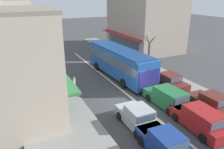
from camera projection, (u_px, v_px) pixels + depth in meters
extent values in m
plane|color=#3F3F42|center=(134.00, 100.00, 19.30)|extent=(140.00, 140.00, 0.00)
cube|color=silver|center=(114.00, 84.00, 22.67)|extent=(0.20, 28.00, 0.01)
cube|color=gray|center=(44.00, 88.00, 21.57)|extent=(5.20, 44.00, 0.14)
cube|color=gray|center=(152.00, 70.00, 26.87)|extent=(2.80, 44.00, 0.12)
cube|color=#2D703D|center=(61.00, 78.00, 16.85)|extent=(1.10, 6.58, 0.20)
cube|color=#425160|center=(57.00, 95.00, 17.13)|extent=(0.06, 5.72, 1.80)
cube|color=#84939E|center=(0.00, 54.00, 21.30)|extent=(6.90, 7.34, 6.63)
cube|color=gold|center=(42.00, 56.00, 23.11)|extent=(1.10, 6.75, 0.20)
cube|color=#425160|center=(39.00, 68.00, 23.39)|extent=(0.06, 5.87, 1.80)
cube|color=#23568E|center=(36.00, 41.00, 29.94)|extent=(1.10, 7.10, 0.20)
cube|color=#425160|center=(34.00, 51.00, 30.22)|extent=(0.06, 6.17, 1.80)
cube|color=gray|center=(144.00, 20.00, 35.95)|extent=(7.98, 12.26, 9.52)
cube|color=maroon|center=(120.00, 35.00, 34.85)|extent=(1.10, 11.28, 0.20)
cube|color=#425160|center=(123.00, 43.00, 35.47)|extent=(0.06, 9.81, 1.80)
cube|color=#1E4C99|center=(119.00, 62.00, 24.22)|extent=(2.98, 10.90, 2.70)
cube|color=#425160|center=(119.00, 58.00, 24.07)|extent=(3.00, 10.47, 0.90)
cube|color=navy|center=(149.00, 79.00, 19.80)|extent=(2.25, 0.16, 1.76)
cube|color=navy|center=(119.00, 49.00, 23.73)|extent=(2.81, 10.03, 0.12)
cylinder|color=black|center=(97.00, 66.00, 26.87)|extent=(0.30, 0.97, 0.96)
cylinder|color=black|center=(115.00, 63.00, 27.98)|extent=(0.30, 0.97, 0.96)
cylinder|color=black|center=(123.00, 84.00, 21.65)|extent=(0.30, 0.97, 0.96)
cylinder|color=black|center=(144.00, 79.00, 22.76)|extent=(0.30, 0.97, 0.96)
cube|color=navy|center=(165.00, 147.00, 12.64)|extent=(1.85, 4.25, 0.72)
cube|color=navy|center=(168.00, 138.00, 12.32)|extent=(1.61, 1.85, 0.60)
cube|color=#425160|center=(158.00, 130.00, 13.11)|extent=(1.44, 0.10, 0.51)
cube|color=#425160|center=(178.00, 148.00, 11.53)|extent=(1.41, 0.10, 0.48)
cylinder|color=black|center=(141.00, 141.00, 13.46)|extent=(0.20, 0.63, 0.62)
cylinder|color=black|center=(164.00, 134.00, 14.11)|extent=(0.20, 0.63, 0.62)
cube|color=maroon|center=(198.00, 121.00, 15.14)|extent=(1.97, 4.58, 0.76)
cube|color=maroon|center=(204.00, 115.00, 14.59)|extent=(1.76, 2.67, 0.68)
cube|color=#425160|center=(190.00, 106.00, 15.73)|extent=(1.51, 0.13, 0.58)
cube|color=#425160|center=(220.00, 125.00, 13.45)|extent=(1.48, 0.13, 0.54)
cylinder|color=black|center=(175.00, 117.00, 16.05)|extent=(0.21, 0.63, 0.62)
cylinder|color=black|center=(194.00, 112.00, 16.70)|extent=(0.21, 0.63, 0.62)
cylinder|color=black|center=(203.00, 138.00, 13.72)|extent=(0.21, 0.63, 0.62)
cylinder|color=black|center=(223.00, 132.00, 14.37)|extent=(0.21, 0.63, 0.62)
cube|color=#9EA3A8|center=(138.00, 119.00, 15.41)|extent=(1.78, 4.23, 0.72)
cube|color=#9EA3A8|center=(139.00, 112.00, 15.09)|extent=(1.59, 1.82, 0.60)
cube|color=#425160|center=(133.00, 106.00, 15.88)|extent=(1.44, 0.08, 0.51)
cube|color=#425160|center=(147.00, 118.00, 14.31)|extent=(1.40, 0.08, 0.48)
cylinder|color=black|center=(119.00, 116.00, 16.21)|extent=(0.19, 0.62, 0.62)
cylinder|color=black|center=(139.00, 111.00, 16.89)|extent=(0.19, 0.62, 0.62)
cylinder|color=black|center=(137.00, 135.00, 14.07)|extent=(0.19, 0.62, 0.62)
cylinder|color=black|center=(159.00, 128.00, 14.75)|extent=(0.19, 0.62, 0.62)
cube|color=#1E6638|center=(167.00, 100.00, 18.23)|extent=(1.88, 4.55, 0.76)
cube|color=#1E6638|center=(170.00, 94.00, 17.69)|extent=(1.71, 2.64, 0.68)
cube|color=#425160|center=(160.00, 88.00, 18.79)|extent=(1.51, 0.10, 0.58)
cube|color=#425160|center=(182.00, 100.00, 16.59)|extent=(1.48, 0.10, 0.54)
cylinder|color=black|center=(148.00, 98.00, 19.05)|extent=(0.20, 0.62, 0.62)
cylinder|color=black|center=(164.00, 94.00, 19.80)|extent=(0.20, 0.62, 0.62)
cylinder|color=black|center=(169.00, 112.00, 16.80)|extent=(0.20, 0.62, 0.62)
cylinder|color=black|center=(186.00, 107.00, 17.56)|extent=(0.20, 0.62, 0.62)
cube|color=#561E19|center=(212.00, 105.00, 17.37)|extent=(1.81, 4.24, 0.72)
cube|color=#561E19|center=(214.00, 98.00, 17.05)|extent=(1.60, 1.83, 0.60)
cube|color=#425160|center=(205.00, 94.00, 17.84)|extent=(1.44, 0.09, 0.51)
cylinder|color=black|center=(192.00, 103.00, 18.18)|extent=(0.19, 0.62, 0.62)
cylinder|color=black|center=(207.00, 99.00, 18.85)|extent=(0.19, 0.62, 0.62)
cylinder|color=black|center=(217.00, 117.00, 16.03)|extent=(0.19, 0.62, 0.62)
cube|color=#561E19|center=(169.00, 83.00, 21.80)|extent=(1.74, 4.21, 0.72)
cube|color=#561E19|center=(170.00, 77.00, 21.49)|extent=(1.57, 1.81, 0.60)
cube|color=#425160|center=(164.00, 74.00, 22.26)|extent=(1.44, 0.07, 0.51)
cube|color=#425160|center=(177.00, 80.00, 20.71)|extent=(1.40, 0.07, 0.48)
cylinder|color=black|center=(154.00, 82.00, 22.57)|extent=(0.18, 0.62, 0.62)
cylinder|color=black|center=(167.00, 79.00, 23.28)|extent=(0.18, 0.62, 0.62)
cylinder|color=black|center=(170.00, 91.00, 20.45)|extent=(0.18, 0.62, 0.62)
cylinder|color=black|center=(184.00, 87.00, 21.16)|extent=(0.18, 0.62, 0.62)
cylinder|color=gray|center=(46.00, 39.00, 34.91)|extent=(0.12, 0.12, 4.20)
cube|color=black|center=(45.00, 28.00, 34.30)|extent=(0.24, 0.24, 0.68)
sphere|color=red|center=(45.00, 26.00, 34.28)|extent=(0.13, 0.13, 0.13)
sphere|color=black|center=(45.00, 28.00, 34.35)|extent=(0.13, 0.13, 0.13)
sphere|color=black|center=(46.00, 29.00, 34.43)|extent=(0.13, 0.13, 0.13)
cylinder|color=brown|center=(149.00, 55.00, 27.68)|extent=(0.24, 0.24, 3.02)
cylinder|color=brown|center=(148.00, 39.00, 27.32)|extent=(0.10, 0.85, 1.01)
cylinder|color=brown|center=(153.00, 40.00, 27.18)|extent=(0.92, 0.10, 0.90)
cylinder|color=brown|center=(151.00, 41.00, 26.74)|extent=(0.10, 0.75, 0.85)
cylinder|color=brown|center=(147.00, 40.00, 26.81)|extent=(0.94, 0.10, 1.05)
cylinder|color=#333338|center=(75.00, 90.00, 20.07)|extent=(0.14, 0.14, 0.84)
cylinder|color=#333338|center=(75.00, 89.00, 20.24)|extent=(0.14, 0.14, 0.84)
cube|color=beige|center=(74.00, 82.00, 19.91)|extent=(0.32, 0.41, 0.56)
sphere|color=#9E7051|center=(74.00, 78.00, 19.77)|extent=(0.22, 0.22, 0.22)
cylinder|color=beige|center=(74.00, 83.00, 19.69)|extent=(0.09, 0.09, 0.54)
cylinder|color=beige|center=(74.00, 81.00, 20.13)|extent=(0.09, 0.09, 0.54)
cube|color=brown|center=(74.00, 83.00, 20.26)|extent=(0.26, 0.17, 0.22)
cylinder|color=#232838|center=(54.00, 68.00, 25.84)|extent=(0.14, 0.14, 0.84)
cylinder|color=#232838|center=(54.00, 68.00, 26.00)|extent=(0.14, 0.14, 0.84)
cube|color=#478951|center=(53.00, 62.00, 25.67)|extent=(0.26, 0.38, 0.56)
sphere|color=#9E7051|center=(53.00, 59.00, 25.54)|extent=(0.22, 0.22, 0.22)
cylinder|color=#478951|center=(53.00, 63.00, 25.46)|extent=(0.09, 0.09, 0.54)
cylinder|color=#478951|center=(53.00, 62.00, 25.89)|extent=(0.09, 0.09, 0.54)
cylinder|color=#232838|center=(53.00, 64.00, 27.31)|extent=(0.14, 0.14, 0.84)
cylinder|color=#232838|center=(54.00, 64.00, 27.36)|extent=(0.14, 0.14, 0.84)
cube|color=#478951|center=(53.00, 59.00, 27.09)|extent=(0.39, 0.27, 0.56)
sphere|color=brown|center=(53.00, 56.00, 26.95)|extent=(0.22, 0.22, 0.22)
cylinder|color=#478951|center=(51.00, 59.00, 27.02)|extent=(0.09, 0.09, 0.54)
cylinder|color=#478951|center=(55.00, 59.00, 27.16)|extent=(0.09, 0.09, 0.54)
cube|color=brown|center=(56.00, 60.00, 27.26)|extent=(0.13, 0.25, 0.22)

